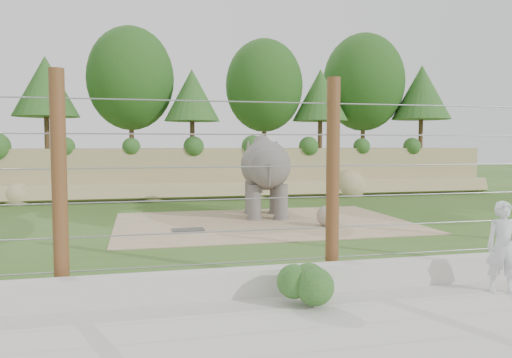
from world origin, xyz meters
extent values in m
plane|color=#2C5817|center=(0.00, 0.00, 0.00)|extent=(90.00, 90.00, 0.00)
cube|color=tan|center=(0.00, 13.00, 1.25)|extent=(30.00, 4.00, 2.50)
cube|color=tan|center=(0.00, 10.70, 0.35)|extent=(30.00, 1.37, 1.07)
cylinder|color=#3F2B19|center=(-8.00, 12.50, 3.29)|extent=(0.24, 0.24, 1.58)
sphere|color=#164518|center=(-8.00, 12.50, 5.42)|extent=(3.60, 3.60, 3.60)
cylinder|color=#3F2B19|center=(-4.00, 13.00, 3.46)|extent=(0.24, 0.24, 1.92)
sphere|color=#164518|center=(-4.00, 13.00, 6.07)|extent=(4.40, 4.40, 4.40)
cylinder|color=#3F2B19|center=(-1.00, 11.80, 3.20)|extent=(0.24, 0.24, 1.40)
sphere|color=#164518|center=(-1.00, 11.80, 5.10)|extent=(3.20, 3.20, 3.20)
cylinder|color=#3F2B19|center=(3.00, 12.80, 3.41)|extent=(0.24, 0.24, 1.82)
sphere|color=#164518|center=(3.00, 12.80, 5.88)|extent=(4.16, 4.16, 4.16)
cylinder|color=#3F2B19|center=(6.00, 12.20, 3.25)|extent=(0.24, 0.24, 1.50)
sphere|color=#164518|center=(6.00, 12.20, 5.29)|extent=(3.44, 3.44, 3.44)
cylinder|color=#3F2B19|center=(9.00, 13.20, 3.51)|extent=(0.24, 0.24, 2.03)
sphere|color=#164518|center=(9.00, 13.20, 6.27)|extent=(4.64, 4.64, 4.64)
cylinder|color=#3F2B19|center=(12.00, 12.00, 3.32)|extent=(0.24, 0.24, 1.64)
sphere|color=#164518|center=(12.00, 12.00, 5.55)|extent=(3.76, 3.76, 3.76)
cube|color=#9B8563|center=(0.50, 3.00, 0.01)|extent=(10.00, 7.00, 0.02)
cube|color=#262628|center=(-2.19, 2.02, 0.04)|extent=(1.00, 0.60, 0.03)
sphere|color=gray|center=(2.34, 1.76, 0.36)|extent=(0.68, 0.68, 0.68)
cube|color=beige|center=(0.00, -5.00, 0.25)|extent=(26.00, 0.35, 0.50)
cube|color=beige|center=(0.00, -7.00, 0.01)|extent=(26.00, 4.00, 0.01)
cylinder|color=brown|center=(-5.00, -4.50, 2.00)|extent=(0.26, 0.26, 4.00)
cylinder|color=brown|center=(0.00, -4.50, 2.00)|extent=(0.26, 0.26, 4.00)
cylinder|color=gray|center=(0.00, -4.50, 0.50)|extent=(20.00, 0.02, 0.02)
cylinder|color=gray|center=(0.00, -4.50, 1.10)|extent=(20.00, 0.02, 0.02)
cylinder|color=gray|center=(0.00, -4.50, 1.70)|extent=(20.00, 0.02, 0.02)
cylinder|color=gray|center=(0.00, -4.50, 2.30)|extent=(20.00, 0.02, 0.02)
cylinder|color=gray|center=(0.00, -4.50, 2.90)|extent=(20.00, 0.02, 0.02)
cylinder|color=gray|center=(0.00, -4.50, 3.50)|extent=(20.00, 0.02, 0.02)
sphere|color=#24541F|center=(-1.00, -5.80, 0.34)|extent=(0.67, 0.67, 0.67)
imported|color=silver|center=(2.77, -5.88, 0.85)|extent=(0.72, 0.60, 1.68)
camera|label=1|loc=(-3.67, -13.56, 2.72)|focal=35.00mm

